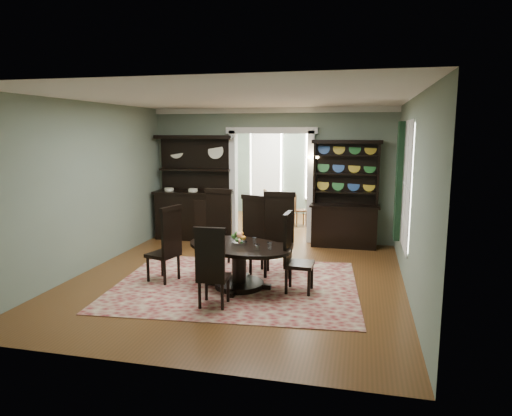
{
  "coord_description": "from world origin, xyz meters",
  "views": [
    {
      "loc": [
        2.01,
        -7.16,
        2.47
      ],
      "look_at": [
        0.2,
        0.6,
        1.14
      ],
      "focal_mm": 32.0,
      "sensor_mm": 36.0,
      "label": 1
    }
  ],
  "objects_px": {
    "welsh_dresser": "(345,208)",
    "dining_table": "(239,258)",
    "parlor_table": "(280,209)",
    "sideboard": "(195,203)"
  },
  "relations": [
    {
      "from": "sideboard",
      "to": "welsh_dresser",
      "type": "distance_m",
      "value": 3.44
    },
    {
      "from": "welsh_dresser",
      "to": "parlor_table",
      "type": "height_order",
      "value": "welsh_dresser"
    },
    {
      "from": "dining_table",
      "to": "parlor_table",
      "type": "bearing_deg",
      "value": 111.76
    },
    {
      "from": "welsh_dresser",
      "to": "parlor_table",
      "type": "xyz_separation_m",
      "value": [
        -1.76,
        1.9,
        -0.4
      ]
    },
    {
      "from": "parlor_table",
      "to": "sideboard",
      "type": "bearing_deg",
      "value": -131.06
    },
    {
      "from": "welsh_dresser",
      "to": "parlor_table",
      "type": "relative_size",
      "value": 3.19
    },
    {
      "from": "dining_table",
      "to": "sideboard",
      "type": "xyz_separation_m",
      "value": [
        -1.92,
        3.11,
        0.35
      ]
    },
    {
      "from": "dining_table",
      "to": "parlor_table",
      "type": "distance_m",
      "value": 5.05
    },
    {
      "from": "sideboard",
      "to": "parlor_table",
      "type": "xyz_separation_m",
      "value": [
        1.68,
        1.93,
        -0.4
      ]
    },
    {
      "from": "welsh_dresser",
      "to": "dining_table",
      "type": "bearing_deg",
      "value": -115.38
    }
  ]
}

